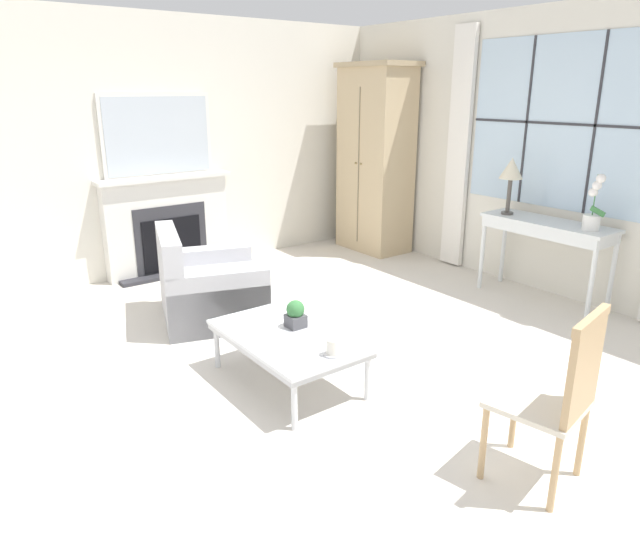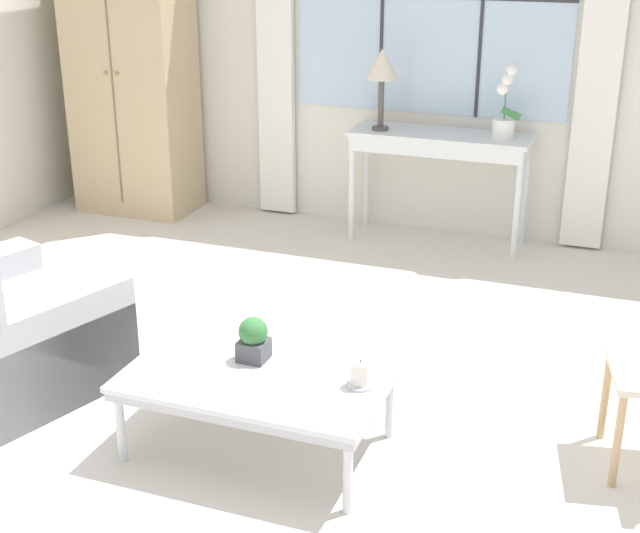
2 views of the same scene
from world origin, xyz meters
The scene contains 13 objects.
ground_plane centered at (0.00, 0.00, 0.00)m, with size 14.00×14.00×0.00m, color silver.
wall_back_windowed centered at (0.00, 3.02, 1.41)m, with size 7.20×0.14×2.80m.
wall_left centered at (-3.03, 0.60, 1.40)m, with size 0.06×7.20×2.80m, color silver.
fireplace centered at (-2.91, 0.13, 0.65)m, with size 0.34×1.49×1.98m.
armoire centered at (-2.27, 2.68, 1.17)m, with size 0.98×0.61×2.33m.
console_table centered at (0.17, 2.72, 0.72)m, with size 1.27×0.44×0.81m.
table_lamp centered at (-0.25, 2.66, 1.25)m, with size 0.23×0.23×0.57m.
potted_orchid centered at (0.61, 2.69, 1.00)m, with size 0.19×0.15×0.51m.
armchair_upholstered centered at (-1.38, -0.13, 0.28)m, with size 1.19×1.13×0.84m.
side_chair_wooden centered at (1.82, 0.28, 0.56)m, with size 0.52×0.52×1.00m.
coffee_table centered at (0.07, -0.22, 0.34)m, with size 1.14×0.70×0.38m.
potted_plant_small centered at (0.00, -0.11, 0.48)m, with size 0.13×0.13×0.20m.
pillar_candle centered at (0.52, -0.17, 0.43)m, with size 0.12×0.12×0.12m.
Camera 1 is at (3.15, -2.23, 2.03)m, focal length 32.00 mm.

